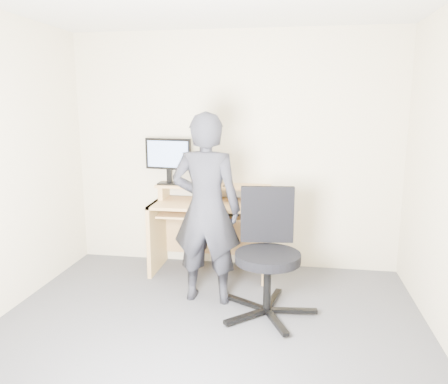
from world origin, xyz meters
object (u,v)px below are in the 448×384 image
(office_chair, at_px, (267,248))
(person, at_px, (206,209))
(monitor, at_px, (168,157))
(desk, at_px, (212,220))

(office_chair, distance_m, person, 0.63)
(monitor, xyz_separation_m, office_chair, (1.11, -0.92, -0.64))
(person, bearing_deg, desk, -80.03)
(desk, relative_size, person, 0.71)
(desk, xyz_separation_m, monitor, (-0.47, 0.05, 0.65))
(desk, distance_m, person, 0.80)
(office_chair, bearing_deg, person, 159.63)
(office_chair, height_order, person, person)
(monitor, distance_m, person, 1.03)
(office_chair, bearing_deg, desk, 120.00)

